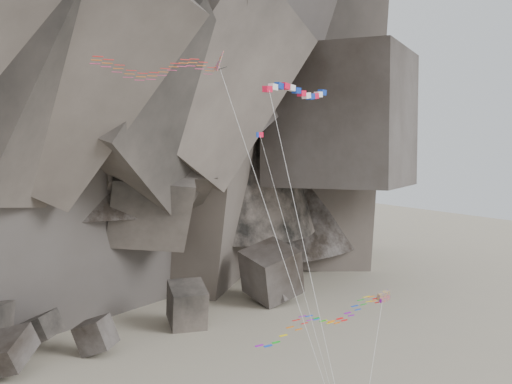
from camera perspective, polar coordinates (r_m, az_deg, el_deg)
headland at (r=111.96m, az=-19.55°, el=13.85°), size 110.00×70.00×84.00m
boulder_field at (r=79.24m, az=-14.40°, el=-11.23°), size 68.28×16.84×9.36m
delta_kite at (r=48.00m, az=-9.15°, el=10.96°), size 13.22×13.48×29.70m
banner_kite at (r=51.19m, az=3.75°, el=8.70°), size 8.25×11.49×27.15m
parafoil_kite at (r=50.06m, az=5.72°, el=-11.14°), size 14.33×6.53×10.32m
pennant_kite at (r=45.02m, az=2.18°, el=-1.56°), size 3.31×7.07×23.38m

